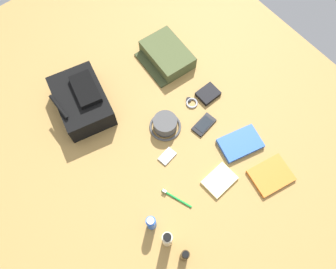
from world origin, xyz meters
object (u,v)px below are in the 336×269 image
object	(u,v)px
bucket_hat	(165,124)
cologne_bottle	(185,256)
travel_guidebook	(240,144)
toiletry_pouch	(167,55)
deodorant_spray	(151,223)
cell_phone	(204,125)
backpack	(82,101)
paperback_novel	(271,175)
toothbrush	(175,197)
media_player	(167,156)
wallet	(208,94)
wristwatch	(191,103)
notepad	(220,180)
lotion_bottle	(167,239)

from	to	relation	value
bucket_hat	cologne_bottle	distance (m)	0.63
travel_guidebook	toiletry_pouch	bearing A→B (deg)	-3.32
deodorant_spray	cell_phone	size ratio (longest dim) A/B	0.97
backpack	deodorant_spray	bearing A→B (deg)	172.18
paperback_novel	toothbrush	size ratio (longest dim) A/B	1.39
backpack	cell_phone	bearing A→B (deg)	-138.50
toiletry_pouch	media_player	distance (m)	0.58
backpack	paperback_novel	xyz separation A→B (m)	(-0.88, -0.49, -0.06)
cell_phone	backpack	bearing A→B (deg)	41.50
travel_guidebook	wallet	distance (m)	0.32
wristwatch	notepad	size ratio (longest dim) A/B	0.47
backpack	cologne_bottle	bearing A→B (deg)	175.54
notepad	wallet	bearing A→B (deg)	-38.70
backpack	cologne_bottle	xyz separation A→B (m)	(-0.90, 0.07, 0.02)
toiletry_pouch	deodorant_spray	size ratio (longest dim) A/B	2.23
media_player	toothbrush	size ratio (longest dim) A/B	0.60
media_player	toothbrush	bearing A→B (deg)	150.84
paperback_novel	travel_guidebook	xyz separation A→B (m)	(0.21, 0.00, 0.00)
travel_guidebook	wristwatch	bearing A→B (deg)	6.41
backpack	toiletry_pouch	xyz separation A→B (m)	(-0.03, -0.53, -0.03)
toothbrush	paperback_novel	bearing A→B (deg)	-115.94
cell_phone	notepad	bearing A→B (deg)	153.14
paperback_novel	wallet	bearing A→B (deg)	-6.64
cologne_bottle	lotion_bottle	bearing A→B (deg)	9.25
paperback_novel	wristwatch	size ratio (longest dim) A/B	2.99
bucket_hat	paperback_novel	distance (m)	0.57
cologne_bottle	cell_phone	world-z (taller)	cologne_bottle
toothbrush	wristwatch	bearing A→B (deg)	-49.18
toiletry_pouch	bucket_hat	bearing A→B (deg)	140.30
toiletry_pouch	paperback_novel	xyz separation A→B (m)	(-0.84, 0.03, -0.03)
toiletry_pouch	wristwatch	bearing A→B (deg)	166.22
bucket_hat	lotion_bottle	bearing A→B (deg)	142.33
travel_guidebook	toothbrush	world-z (taller)	travel_guidebook
cell_phone	notepad	size ratio (longest dim) A/B	0.90
wristwatch	wallet	bearing A→B (deg)	-99.77
travel_guidebook	cell_phone	distance (m)	0.21
bucket_hat	wallet	bearing A→B (deg)	-89.10
wristwatch	toothbrush	distance (m)	0.51
cologne_bottle	notepad	bearing A→B (deg)	-66.04
deodorant_spray	toothbrush	world-z (taller)	deodorant_spray
travel_guidebook	paperback_novel	bearing A→B (deg)	-179.35
backpack	notepad	world-z (taller)	backpack
cell_phone	wallet	world-z (taller)	wallet
backpack	notepad	bearing A→B (deg)	-159.11
media_player	toothbrush	xyz separation A→B (m)	(-0.18, 0.10, 0.00)
toiletry_pouch	wallet	world-z (taller)	toiletry_pouch
backpack	wallet	world-z (taller)	backpack
lotion_bottle	travel_guidebook	size ratio (longest dim) A/B	0.73
lotion_bottle	deodorant_spray	distance (m)	0.10
backpack	toiletry_pouch	distance (m)	0.53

